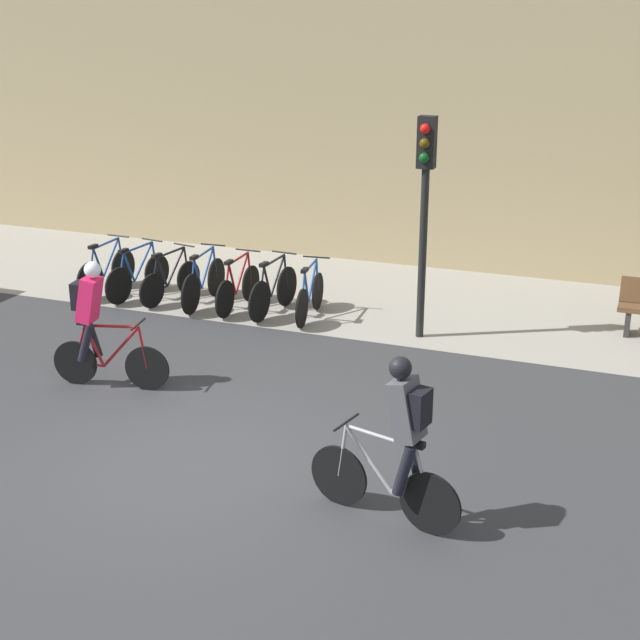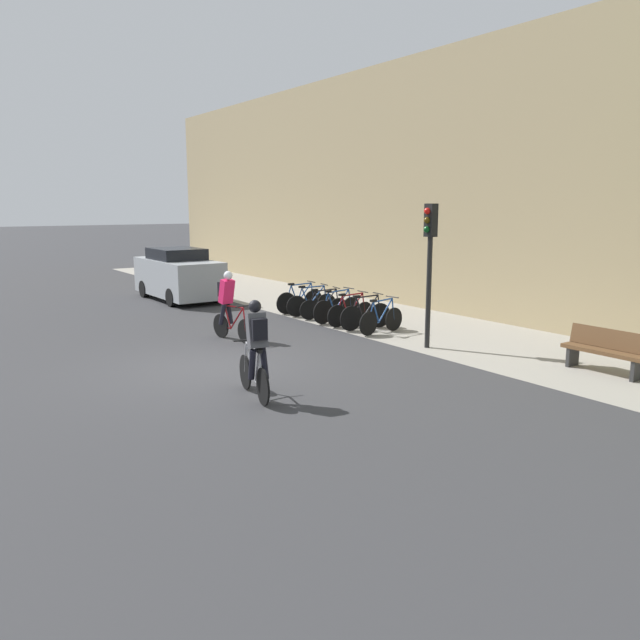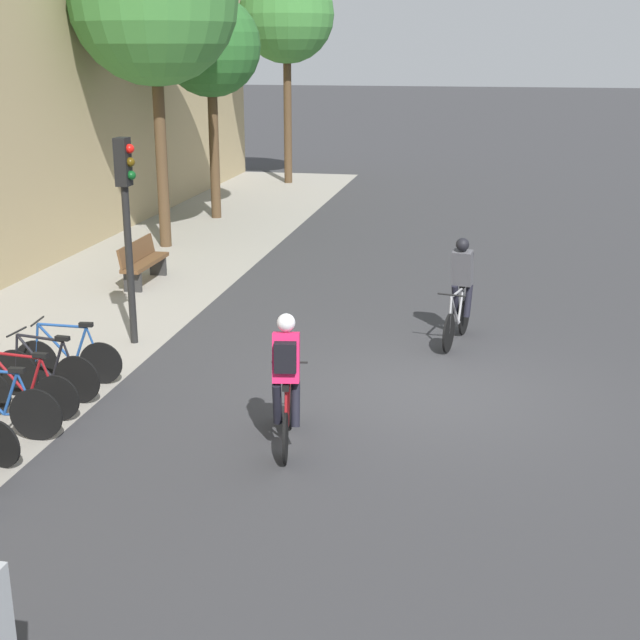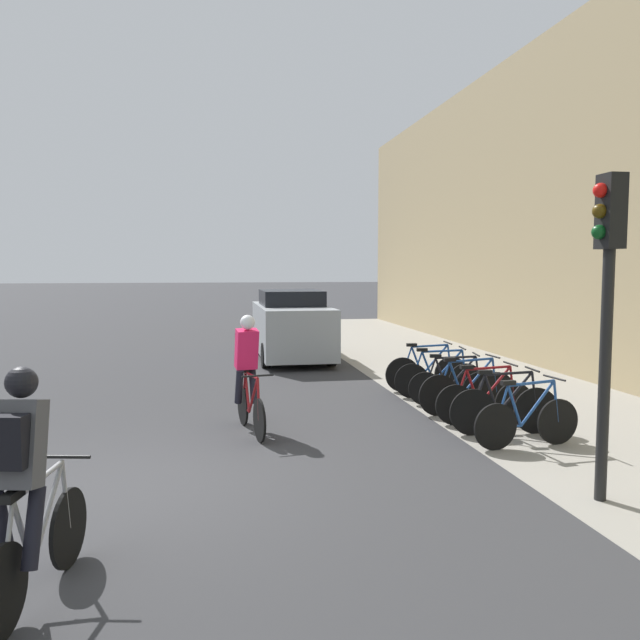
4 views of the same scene
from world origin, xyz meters
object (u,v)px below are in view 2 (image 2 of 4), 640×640
traffic_light_pole (430,249)px  bench (606,350)px  parked_car (178,275)px  parked_bike_4 (351,312)px  parked_bike_3 (337,308)px  cyclist_grey (256,347)px  cyclist_pink (228,303)px  parked_bike_2 (324,306)px  parked_bike_0 (300,300)px  parked_bike_5 (366,315)px  parked_bike_6 (381,319)px  parked_bike_1 (312,303)px

traffic_light_pole → bench: (3.72, 1.35, -1.89)m
parked_car → parked_bike_4: bearing=15.5°
parked_bike_4 → parked_car: 7.76m
parked_bike_4 → traffic_light_pole: size_ratio=0.48×
parked_bike_3 → cyclist_grey: bearing=-47.1°
cyclist_pink → parked_bike_2: 3.87m
parked_bike_0 → parked_bike_5: parked_bike_5 is taller
cyclist_grey → parked_bike_0: cyclist_grey is taller
cyclist_grey → parked_bike_0: size_ratio=1.05×
cyclist_grey → parked_bike_4: size_ratio=1.09×
parked_bike_6 → traffic_light_pole: 2.77m
cyclist_grey → traffic_light_pole: traffic_light_pole is taller
parked_bike_3 → parked_bike_5: 1.32m
cyclist_grey → parked_bike_1: (-6.46, 5.54, -0.55)m
parked_bike_1 → parked_bike_5: (2.64, 0.00, 0.01)m
parked_bike_6 → parked_bike_2: bearing=-180.0°
parked_bike_3 → parked_car: parked_car is taller
parked_bike_2 → cyclist_pink: bearing=-74.2°
cyclist_pink → cyclist_grey: 5.11m
parked_bike_4 → parked_bike_5: (0.66, 0.00, 0.02)m
cyclist_pink → parked_bike_0: (-2.36, 3.69, -0.54)m
cyclist_grey → parked_bike_5: size_ratio=1.07×
parked_bike_2 → parked_bike_1: bearing=180.0°
parked_bike_3 → bench: (7.63, 1.13, 0.06)m
parked_bike_3 → parked_bike_5: (1.32, 0.00, -0.00)m
parked_bike_1 → bench: (8.95, 1.13, 0.08)m
parked_bike_5 → parked_bike_6: parked_bike_5 is taller
bench → parked_car: (-14.44, -3.19, 0.43)m
parked_bike_4 → parked_bike_3: bearing=-180.0°
cyclist_grey → parked_bike_3: bearing=132.9°
bench → parked_car: size_ratio=0.40×
parked_bike_6 → parked_car: (-8.78, -2.06, 0.51)m
traffic_light_pole → parked_car: bearing=-170.2°
cyclist_pink → parked_bike_6: 4.05m
cyclist_grey → parked_bike_1: bearing=139.4°
parked_bike_3 → parked_car: (-6.81, -2.06, 0.49)m
parked_bike_2 → parked_car: bearing=-161.4°
parked_bike_3 → parked_bike_1: bearing=-180.0°
parked_bike_4 → traffic_light_pole: traffic_light_pole is taller
cyclist_pink → parked_car: bearing=167.3°
parked_bike_2 → parked_bike_4: (1.32, 0.00, 0.01)m
parked_bike_5 → bench: bearing=10.1°
cyclist_grey → traffic_light_pole: 5.64m
parked_bike_2 → bench: (8.29, 1.13, 0.09)m
cyclist_pink → parked_bike_4: (0.27, 3.69, -0.56)m
cyclist_grey → traffic_light_pole: bearing=103.0°
parked_bike_0 → parked_car: 5.27m
parked_bike_3 → parked_bike_5: same height
parked_bike_1 → parked_bike_6: parked_bike_1 is taller
parked_bike_4 → parked_bike_6: 1.32m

